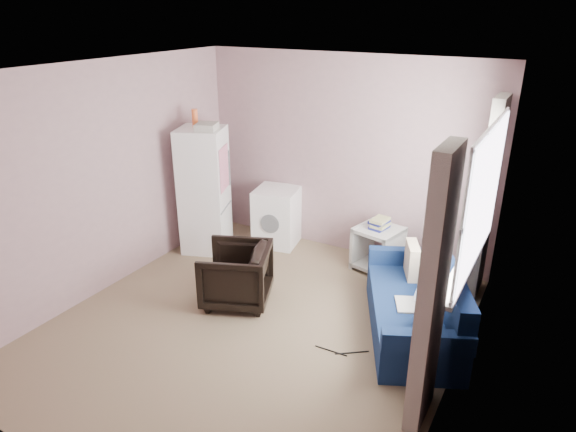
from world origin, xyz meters
name	(u,v)px	position (x,y,z in m)	size (l,w,h in m)	color
room	(253,211)	(0.02, 0.01, 1.25)	(3.84, 4.24, 2.54)	#897459
armchair	(236,272)	(-0.43, 0.31, 0.36)	(0.69, 0.65, 0.71)	black
fridge	(204,190)	(-1.53, 1.23, 0.82)	(0.72, 0.71, 1.83)	white
washing_machine	(277,215)	(-0.80, 1.82, 0.40)	(0.64, 0.64, 0.77)	white
side_table	(378,245)	(0.64, 1.77, 0.31)	(0.59, 0.59, 0.67)	#B4B6B2
sofa	(418,308)	(1.44, 0.70, 0.27)	(1.39, 1.84, 0.75)	navy
window_dressing	(465,238)	(1.78, 0.70, 1.11)	(0.17, 2.62, 2.18)	white
floor_cables	(341,352)	(0.93, 0.05, 0.01)	(0.48, 0.20, 0.01)	black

